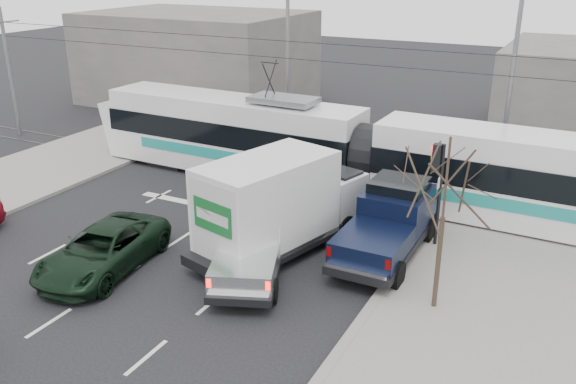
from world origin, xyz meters
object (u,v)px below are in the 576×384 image
at_px(street_lamp_near, 508,69).
at_px(street_lamp_far, 285,45).
at_px(bare_tree, 446,186).
at_px(tram, 369,155).
at_px(traffic_signal, 438,173).
at_px(navy_pickup, 390,221).
at_px(silver_pickup, 253,239).
at_px(box_truck, 280,205).
at_px(green_car, 103,250).

bearing_deg(street_lamp_near, street_lamp_far, 170.13).
height_order(bare_tree, tram, tram).
distance_m(traffic_signal, street_lamp_near, 7.91).
bearing_deg(street_lamp_far, navy_pickup, -48.27).
relative_size(silver_pickup, box_truck, 0.80).
relative_size(street_lamp_far, box_truck, 1.24).
relative_size(street_lamp_near, tram, 0.35).
bearing_deg(green_car, silver_pickup, 22.28).
xyz_separation_m(street_lamp_near, silver_pickup, (-5.61, -11.59, -4.12)).
height_order(tram, green_car, tram).
bearing_deg(street_lamp_near, silver_pickup, -115.82).
height_order(street_lamp_near, silver_pickup, street_lamp_near).
height_order(street_lamp_far, navy_pickup, street_lamp_far).
distance_m(traffic_signal, street_lamp_far, 14.47).
bearing_deg(street_lamp_far, bare_tree, -48.88).
relative_size(tram, navy_pickup, 4.51).
distance_m(street_lamp_far, green_car, 16.61).
distance_m(tram, navy_pickup, 5.16).
height_order(box_truck, green_car, box_truck).
relative_size(navy_pickup, green_car, 1.13).
distance_m(tram, green_car, 11.21).
bearing_deg(silver_pickup, street_lamp_near, 42.41).
bearing_deg(navy_pickup, traffic_signal, 44.13).
height_order(street_lamp_near, tram, street_lamp_near).
distance_m(street_lamp_near, green_car, 17.59).
relative_size(bare_tree, silver_pickup, 0.86).
bearing_deg(green_car, tram, 54.53).
xyz_separation_m(bare_tree, navy_pickup, (-2.30, 2.87, -2.60)).
distance_m(street_lamp_near, navy_pickup, 9.70).
height_order(silver_pickup, navy_pickup, navy_pickup).
xyz_separation_m(traffic_signal, box_truck, (-4.53, -2.68, -1.04)).
bearing_deg(street_lamp_near, navy_pickup, -103.13).
relative_size(box_truck, green_car, 1.43).
height_order(bare_tree, traffic_signal, bare_tree).
distance_m(street_lamp_far, silver_pickup, 15.37).
bearing_deg(bare_tree, traffic_signal, 105.76).
xyz_separation_m(traffic_signal, silver_pickup, (-4.76, -4.08, -1.74)).
bearing_deg(silver_pickup, navy_pickup, 17.66).
xyz_separation_m(box_truck, navy_pickup, (3.36, 1.55, -0.51)).
bearing_deg(tram, box_truck, -97.31).
bearing_deg(box_truck, silver_pickup, -84.06).
xyz_separation_m(tram, green_car, (-5.36, -9.78, -1.16)).
bearing_deg(silver_pickup, traffic_signal, 18.84).
bearing_deg(tram, street_lamp_far, 140.28).
bearing_deg(street_lamp_near, traffic_signal, -96.41).
distance_m(silver_pickup, navy_pickup, 4.65).
height_order(street_lamp_far, box_truck, street_lamp_far).
distance_m(tram, silver_pickup, 7.58).
distance_m(bare_tree, navy_pickup, 4.50).
bearing_deg(green_car, street_lamp_near, 48.07).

